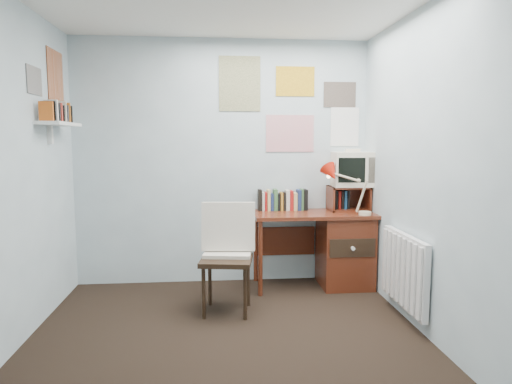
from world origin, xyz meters
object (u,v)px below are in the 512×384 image
(desk, at_px, (339,246))
(crt_tv, at_px, (352,167))
(tv_riser, at_px, (348,198))
(radiator, at_px, (404,270))
(desk_chair, at_px, (226,260))
(desk_lamp, at_px, (366,192))
(wall_shelf, at_px, (59,124))

(desk, bearing_deg, crt_tv, 39.47)
(desk, xyz_separation_m, tv_riser, (0.12, 0.11, 0.48))
(radiator, bearing_deg, desk_chair, 168.16)
(desk_lamp, bearing_deg, crt_tv, 95.09)
(crt_tv, bearing_deg, desk_chair, -146.26)
(crt_tv, bearing_deg, radiator, -79.02)
(desk, bearing_deg, desk_lamp, -45.29)
(desk, distance_m, radiator, 0.97)
(desk_lamp, height_order, radiator, desk_lamp)
(desk_chair, xyz_separation_m, desk_lamp, (1.36, 0.43, 0.52))
(desk_chair, bearing_deg, radiator, -3.11)
(tv_riser, xyz_separation_m, radiator, (0.17, -1.04, -0.47))
(desk_chair, height_order, desk_lamp, desk_lamp)
(desk, height_order, tv_riser, tv_riser)
(desk, relative_size, desk_chair, 1.31)
(desk_lamp, height_order, tv_riser, desk_lamp)
(desk, bearing_deg, radiator, -72.76)
(crt_tv, height_order, wall_shelf, wall_shelf)
(desk_lamp, xyz_separation_m, tv_riser, (-0.08, 0.31, -0.10))
(desk, height_order, desk_chair, desk_chair)
(tv_riser, bearing_deg, wall_shelf, -169.68)
(wall_shelf, bearing_deg, desk, 8.40)
(radiator, bearing_deg, crt_tv, 97.00)
(desk_lamp, relative_size, crt_tv, 1.10)
(desk, distance_m, crt_tv, 0.82)
(desk, height_order, desk_lamp, desk_lamp)
(tv_riser, bearing_deg, radiator, -80.72)
(desk_chair, xyz_separation_m, wall_shelf, (-1.41, 0.25, 1.16))
(desk_chair, xyz_separation_m, tv_riser, (1.28, 0.74, 0.43))
(desk, relative_size, desk_lamp, 2.70)
(crt_tv, bearing_deg, desk, -136.55)
(desk_chair, height_order, radiator, desk_chair)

